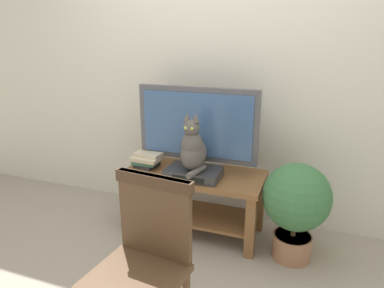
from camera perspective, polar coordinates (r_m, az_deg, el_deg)
ground_plane at (r=2.57m, az=-2.40°, el=-20.32°), size 12.00×12.00×0.00m
back_wall at (r=2.99m, az=4.81°, el=14.06°), size 7.00×0.12×2.80m
tv_stand at (r=2.84m, az=0.35°, el=-7.65°), size 1.11×0.50×0.53m
tv at (r=2.73m, az=0.84°, el=2.79°), size 0.97×0.20×0.67m
media_box at (r=2.67m, az=0.26°, el=-4.81°), size 0.42×0.26×0.07m
cat at (r=2.59m, az=0.17°, el=-0.79°), size 0.20×0.35×0.45m
wooden_chair at (r=1.79m, az=-7.95°, el=-17.86°), size 0.47×0.47×0.93m
book_stack at (r=2.90m, az=-7.41°, el=-2.57°), size 0.25×0.20×0.12m
potted_plant at (r=2.58m, az=16.77°, el=-9.33°), size 0.48×0.48×0.73m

